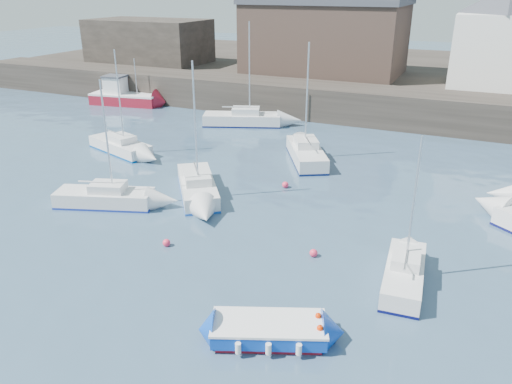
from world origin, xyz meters
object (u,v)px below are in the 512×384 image
at_px(sailboat_a, 105,197).
at_px(sailboat_h, 243,119).
at_px(buoy_far, 285,188).
at_px(buoy_mid, 313,256).
at_px(sailboat_b, 197,186).
at_px(fishing_boat, 124,95).
at_px(sailboat_c, 404,273).
at_px(sailboat_e, 120,146).
at_px(buoy_near, 167,246).
at_px(sailboat_f, 306,153).
at_px(blue_dinghy, 269,330).

xyz_separation_m(sailboat_a, sailboat_h, (-0.57, 19.09, 0.07)).
xyz_separation_m(sailboat_h, buoy_far, (8.92, -12.33, -0.58)).
relative_size(sailboat_a, buoy_mid, 19.05).
bearing_deg(sailboat_b, sailboat_a, -137.20).
distance_m(fishing_boat, sailboat_h, 15.24).
distance_m(sailboat_c, buoy_far, 11.63).
bearing_deg(sailboat_e, buoy_near, -43.73).
relative_size(sailboat_b, sailboat_f, 0.97).
xyz_separation_m(sailboat_b, buoy_near, (1.94, -6.22, -0.52)).
relative_size(sailboat_f, buoy_far, 19.95).
relative_size(fishing_boat, sailboat_a, 1.06).
xyz_separation_m(sailboat_a, sailboat_f, (7.84, 12.17, 0.07)).
bearing_deg(blue_dinghy, sailboat_a, 152.14).
height_order(fishing_boat, sailboat_f, sailboat_f).
xyz_separation_m(fishing_boat, buoy_mid, (28.24, -22.15, -0.92)).
bearing_deg(sailboat_b, sailboat_f, 65.34).
distance_m(sailboat_c, sailboat_f, 16.10).
height_order(blue_dinghy, buoy_near, blue_dinghy).
distance_m(fishing_boat, buoy_far, 28.16).
bearing_deg(buoy_far, fishing_boat, 148.34).
bearing_deg(sailboat_e, buoy_mid, -26.13).
bearing_deg(buoy_far, sailboat_e, 173.69).
height_order(sailboat_a, sailboat_h, sailboat_h).
height_order(sailboat_c, sailboat_e, sailboat_e).
xyz_separation_m(sailboat_b, sailboat_e, (-9.45, 4.67, -0.03)).
bearing_deg(sailboat_b, blue_dinghy, -49.06).
relative_size(sailboat_a, buoy_near, 19.18).
relative_size(sailboat_e, sailboat_f, 0.93).
height_order(sailboat_e, buoy_far, sailboat_e).
relative_size(fishing_boat, sailboat_b, 0.95).
height_order(sailboat_f, buoy_near, sailboat_f).
height_order(sailboat_e, sailboat_f, sailboat_f).
relative_size(fishing_boat, sailboat_f, 0.93).
bearing_deg(sailboat_c, blue_dinghy, -123.40).
distance_m(sailboat_f, sailboat_h, 10.89).
distance_m(sailboat_b, sailboat_c, 13.77).
bearing_deg(sailboat_b, buoy_near, -72.65).
height_order(fishing_boat, buoy_mid, fishing_boat).
bearing_deg(sailboat_b, sailboat_e, 153.68).
distance_m(sailboat_a, sailboat_h, 19.10).
relative_size(sailboat_b, buoy_far, 19.45).
bearing_deg(buoy_far, blue_dinghy, -71.03).
xyz_separation_m(blue_dinghy, sailboat_b, (-9.13, 10.53, 0.09)).
bearing_deg(sailboat_b, fishing_boat, 137.46).
xyz_separation_m(fishing_boat, sailboat_e, (10.08, -13.24, -0.43)).
relative_size(fishing_boat, buoy_near, 20.24).
bearing_deg(sailboat_b, sailboat_h, 106.17).
xyz_separation_m(blue_dinghy, fishing_boat, (-28.66, 28.44, 0.49)).
xyz_separation_m(sailboat_e, sailboat_h, (4.96, 10.79, 0.09)).
bearing_deg(fishing_boat, buoy_far, -31.66).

